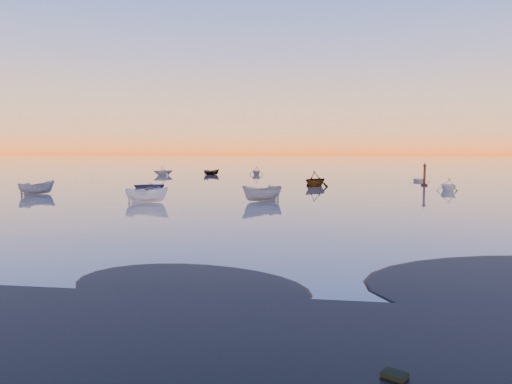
# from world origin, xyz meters

# --- Properties ---
(ground) EXTENTS (600.00, 600.00, 0.00)m
(ground) POSITION_xyz_m (0.00, 100.00, 0.00)
(ground) COLOR #685F56
(ground) RESTS_ON ground
(mud_lobes) EXTENTS (140.00, 6.00, 0.07)m
(mud_lobes) POSITION_xyz_m (0.00, -1.00, 0.01)
(mud_lobes) COLOR black
(mud_lobes) RESTS_ON ground
(moored_fleet) EXTENTS (124.00, 58.00, 1.20)m
(moored_fleet) POSITION_xyz_m (0.00, 53.00, 0.00)
(moored_fleet) COLOR white
(moored_fleet) RESTS_ON ground
(boat_near_center) EXTENTS (1.99, 4.04, 1.35)m
(boat_near_center) POSITION_xyz_m (-6.23, 24.00, 0.00)
(boat_near_center) COLOR white
(boat_near_center) RESTS_ON ground
(boat_near_right) EXTENTS (3.50, 2.40, 1.12)m
(boat_near_right) POSITION_xyz_m (23.01, 41.27, 0.00)
(boat_near_right) COLOR white
(boat_near_right) RESTS_ON ground
(channel_marker) EXTENTS (0.87, 0.87, 3.09)m
(channel_marker) POSITION_xyz_m (21.90, 49.88, 1.22)
(channel_marker) COLOR #47190F
(channel_marker) RESTS_ON ground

